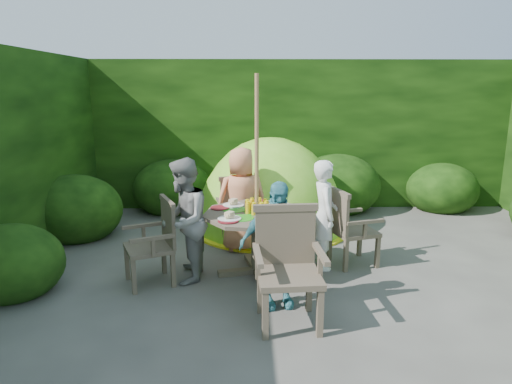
{
  "coord_description": "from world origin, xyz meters",
  "views": [
    {
      "loc": [
        -0.94,
        -4.18,
        2.07
      ],
      "look_at": [
        -0.83,
        1.06,
        0.85
      ],
      "focal_mm": 32.0,
      "sensor_mm": 36.0,
      "label": 1
    }
  ],
  "objects_px": {
    "child_right": "(324,215)",
    "child_left": "(184,221)",
    "parasol_pole": "(257,178)",
    "child_back": "(242,199)",
    "garden_chair_left": "(156,241)",
    "dome_tent": "(270,227)",
    "patio_table": "(257,222)",
    "garden_chair_right": "(348,226)",
    "garden_chair_back": "(237,207)",
    "garden_chair_front": "(288,264)",
    "child_front": "(277,245)"
  },
  "relations": [
    {
      "from": "garden_chair_right",
      "to": "child_right",
      "type": "xyz_separation_m",
      "value": [
        -0.3,
        -0.06,
        0.16
      ]
    },
    {
      "from": "garden_chair_back",
      "to": "dome_tent",
      "type": "distance_m",
      "value": 0.94
    },
    {
      "from": "garden_chair_left",
      "to": "child_right",
      "type": "distance_m",
      "value": 1.91
    },
    {
      "from": "patio_table",
      "to": "child_left",
      "type": "height_order",
      "value": "child_left"
    },
    {
      "from": "child_right",
      "to": "garden_chair_left",
      "type": "bearing_deg",
      "value": 100.59
    },
    {
      "from": "garden_chair_back",
      "to": "child_left",
      "type": "relative_size",
      "value": 0.67
    },
    {
      "from": "garden_chair_front",
      "to": "child_right",
      "type": "distance_m",
      "value": 1.35
    },
    {
      "from": "child_left",
      "to": "child_back",
      "type": "bearing_deg",
      "value": 147.75
    },
    {
      "from": "child_right",
      "to": "child_back",
      "type": "height_order",
      "value": "child_back"
    },
    {
      "from": "garden_chair_right",
      "to": "garden_chair_front",
      "type": "distance_m",
      "value": 1.54
    },
    {
      "from": "garden_chair_left",
      "to": "child_back",
      "type": "bearing_deg",
      "value": 114.49
    },
    {
      "from": "parasol_pole",
      "to": "garden_chair_right",
      "type": "bearing_deg",
      "value": 12.32
    },
    {
      "from": "child_right",
      "to": "child_front",
      "type": "distance_m",
      "value": 1.13
    },
    {
      "from": "garden_chair_back",
      "to": "garden_chair_front",
      "type": "height_order",
      "value": "garden_chair_front"
    },
    {
      "from": "garden_chair_right",
      "to": "child_back",
      "type": "height_order",
      "value": "child_back"
    },
    {
      "from": "child_right",
      "to": "child_left",
      "type": "relative_size",
      "value": 0.94
    },
    {
      "from": "child_back",
      "to": "child_right",
      "type": "bearing_deg",
      "value": 142.91
    },
    {
      "from": "garden_chair_left",
      "to": "child_back",
      "type": "xyz_separation_m",
      "value": [
        0.91,
        1.01,
        0.2
      ]
    },
    {
      "from": "garden_chair_right",
      "to": "child_right",
      "type": "distance_m",
      "value": 0.34
    },
    {
      "from": "child_left",
      "to": "garden_chair_back",
      "type": "bearing_deg",
      "value": 156.73
    },
    {
      "from": "patio_table",
      "to": "child_right",
      "type": "relative_size",
      "value": 1.15
    },
    {
      "from": "parasol_pole",
      "to": "child_back",
      "type": "relative_size",
      "value": 1.65
    },
    {
      "from": "garden_chair_back",
      "to": "child_left",
      "type": "distance_m",
      "value": 1.37
    },
    {
      "from": "garden_chair_front",
      "to": "child_left",
      "type": "relative_size",
      "value": 0.74
    },
    {
      "from": "garden_chair_right",
      "to": "child_left",
      "type": "distance_m",
      "value": 1.91
    },
    {
      "from": "child_left",
      "to": "dome_tent",
      "type": "height_order",
      "value": "dome_tent"
    },
    {
      "from": "patio_table",
      "to": "garden_chair_front",
      "type": "bearing_deg",
      "value": -76.94
    },
    {
      "from": "patio_table",
      "to": "child_left",
      "type": "distance_m",
      "value": 0.81
    },
    {
      "from": "garden_chair_left",
      "to": "child_left",
      "type": "bearing_deg",
      "value": 76.27
    },
    {
      "from": "child_back",
      "to": "patio_table",
      "type": "bearing_deg",
      "value": 98.21
    },
    {
      "from": "child_left",
      "to": "child_back",
      "type": "relative_size",
      "value": 1.01
    },
    {
      "from": "parasol_pole",
      "to": "child_right",
      "type": "bearing_deg",
      "value": 12.57
    },
    {
      "from": "parasol_pole",
      "to": "child_left",
      "type": "xyz_separation_m",
      "value": [
        -0.78,
        -0.17,
        -0.43
      ]
    },
    {
      "from": "patio_table",
      "to": "garden_chair_right",
      "type": "distance_m",
      "value": 1.1
    },
    {
      "from": "garden_chair_right",
      "to": "garden_chair_front",
      "type": "relative_size",
      "value": 0.89
    },
    {
      "from": "parasol_pole",
      "to": "child_back",
      "type": "height_order",
      "value": "parasol_pole"
    },
    {
      "from": "garden_chair_right",
      "to": "garden_chair_front",
      "type": "height_order",
      "value": "garden_chair_front"
    },
    {
      "from": "patio_table",
      "to": "child_left",
      "type": "relative_size",
      "value": 1.09
    },
    {
      "from": "garden_chair_left",
      "to": "child_front",
      "type": "relative_size",
      "value": 0.71
    },
    {
      "from": "garden_chair_right",
      "to": "child_back",
      "type": "xyz_separation_m",
      "value": [
        -1.25,
        0.55,
        0.2
      ]
    },
    {
      "from": "garden_chair_front",
      "to": "garden_chair_back",
      "type": "bearing_deg",
      "value": 99.23
    },
    {
      "from": "child_front",
      "to": "dome_tent",
      "type": "height_order",
      "value": "dome_tent"
    },
    {
      "from": "dome_tent",
      "to": "child_back",
      "type": "bearing_deg",
      "value": -118.25
    },
    {
      "from": "garden_chair_front",
      "to": "child_left",
      "type": "xyz_separation_m",
      "value": [
        -1.03,
        0.89,
        0.14
      ]
    },
    {
      "from": "child_back",
      "to": "dome_tent",
      "type": "relative_size",
      "value": 0.49
    },
    {
      "from": "child_right",
      "to": "dome_tent",
      "type": "bearing_deg",
      "value": 17.7
    },
    {
      "from": "garden_chair_left",
      "to": "garden_chair_front",
      "type": "bearing_deg",
      "value": 34.31
    },
    {
      "from": "dome_tent",
      "to": "child_front",
      "type": "bearing_deg",
      "value": -96.03
    },
    {
      "from": "patio_table",
      "to": "garden_chair_right",
      "type": "height_order",
      "value": "garden_chair_right"
    },
    {
      "from": "garden_chair_front",
      "to": "child_back",
      "type": "height_order",
      "value": "child_back"
    }
  ]
}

